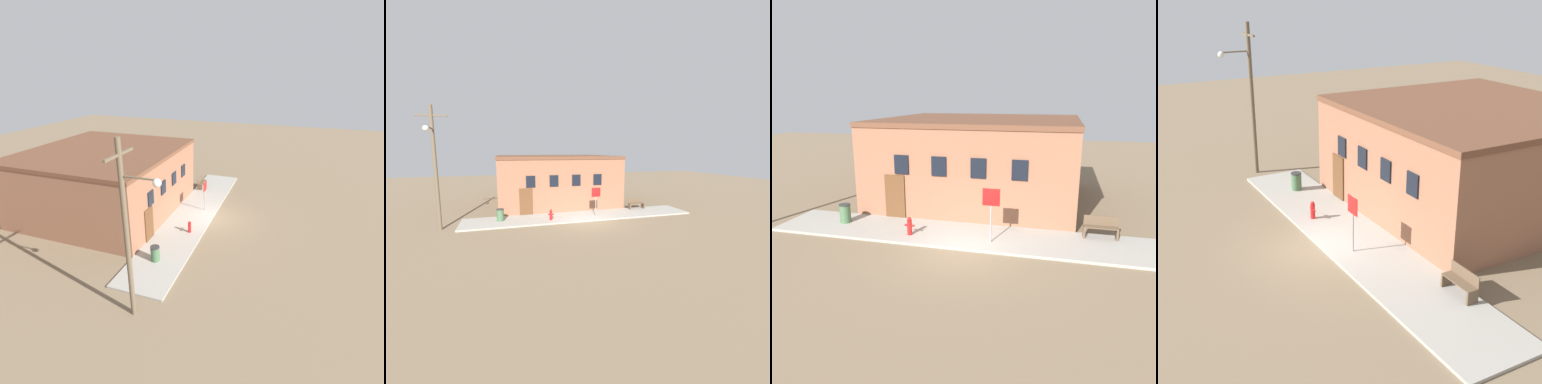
% 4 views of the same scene
% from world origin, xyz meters
% --- Properties ---
extents(ground_plane, '(80.00, 80.00, 0.00)m').
position_xyz_m(ground_plane, '(0.00, 0.00, 0.00)').
color(ground_plane, '#7A664C').
extents(sidewalk, '(17.53, 2.98, 0.11)m').
position_xyz_m(sidewalk, '(0.00, 1.49, 0.06)').
color(sidewalk, '#9E998E').
rests_on(sidewalk, ground).
extents(brick_building, '(10.62, 10.09, 4.63)m').
position_xyz_m(brick_building, '(-0.93, 7.96, 2.32)').
color(brick_building, '#8E5B42').
rests_on(brick_building, ground).
extents(fire_hydrant, '(0.43, 0.20, 0.78)m').
position_xyz_m(fire_hydrant, '(-2.50, 0.88, 0.50)').
color(fire_hydrant, red).
rests_on(fire_hydrant, sidewalk).
extents(stop_sign, '(0.69, 0.06, 2.22)m').
position_xyz_m(stop_sign, '(0.97, 0.92, 1.68)').
color(stop_sign, gray).
rests_on(stop_sign, sidewalk).
extents(bench, '(1.37, 0.44, 0.90)m').
position_xyz_m(bench, '(5.30, 2.55, 0.55)').
color(bench, brown).
rests_on(bench, sidewalk).
extents(trash_bin, '(0.52, 0.52, 0.87)m').
position_xyz_m(trash_bin, '(-6.03, 1.63, 0.55)').
color(trash_bin, '#426642').
rests_on(trash_bin, sidewalk).
extents(utility_pole, '(1.80, 1.69, 7.84)m').
position_xyz_m(utility_pole, '(-9.76, 0.77, 4.29)').
color(utility_pole, brown).
rests_on(utility_pole, ground).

